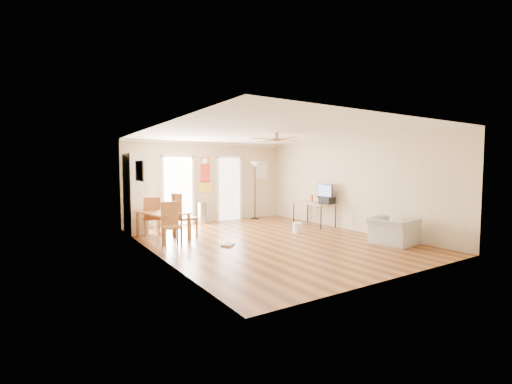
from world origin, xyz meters
TOP-DOWN VIEW (x-y plane):
  - floor at (0.00, 0.00)m, footprint 7.00×7.00m
  - ceiling at (0.00, 0.00)m, footprint 5.50×7.00m
  - wall_back at (0.00, 3.50)m, footprint 5.50×0.04m
  - wall_front at (0.00, -3.50)m, footprint 5.50×0.04m
  - wall_left at (-2.75, 0.00)m, footprint 0.04×7.00m
  - wall_right at (2.75, 0.00)m, footprint 0.04×7.00m
  - crown_molding at (0.00, 0.00)m, footprint 5.50×7.00m
  - kitchen_doorway at (-1.05, 3.48)m, footprint 0.90×0.10m
  - bathroom_doorway at (0.75, 3.48)m, footprint 0.80×0.10m
  - wall_decal at (-0.13, 3.48)m, footprint 0.46×0.03m
  - ac_grille at (2.05, 3.47)m, footprint 0.50×0.04m
  - framed_poster at (-2.73, 1.40)m, footprint 0.04×0.66m
  - ceiling_fan at (0.00, -0.30)m, footprint 1.24×1.24m
  - bookshelf at (-2.51, 2.79)m, footprint 0.56×1.02m
  - dining_table at (-2.15, 1.55)m, footprint 1.09×1.51m
  - dining_chair_right_a at (-1.60, 1.74)m, footprint 0.56×0.56m
  - dining_chair_right_b at (-1.60, 1.39)m, footprint 0.47×0.47m
  - dining_chair_near at (-2.22, 0.68)m, footprint 0.45×0.45m
  - dining_chair_far at (-2.24, 2.22)m, footprint 0.47×0.47m
  - trash_can at (-0.34, 3.24)m, footprint 0.38×0.38m
  - torchiere_lamp at (1.63, 3.22)m, footprint 0.38×0.38m
  - computer_desk at (2.37, 1.02)m, footprint 0.66×1.32m
  - imac at (2.47, 0.68)m, footprint 0.29×0.62m
  - keyboard at (2.20, 1.01)m, footprint 0.21×0.40m
  - printer at (2.45, 0.56)m, footprint 0.38×0.43m
  - orange_bottle at (2.30, 1.05)m, footprint 0.09×0.09m
  - wastebasket_a at (1.20, 0.39)m, footprint 0.29×0.29m
  - floor_cloth at (-1.14, 0.01)m, footprint 0.37×0.36m
  - armchair at (2.15, -1.91)m, footprint 0.93×1.03m

SIDE VIEW (x-z plane):
  - floor at x=0.00m, z-range 0.00..0.00m
  - floor_cloth at x=-1.14m, z-range 0.00..0.04m
  - wastebasket_a at x=1.20m, z-range 0.00..0.28m
  - armchair at x=2.15m, z-range 0.00..0.62m
  - trash_can at x=-0.34m, z-range 0.00..0.67m
  - dining_table at x=-2.15m, z-range 0.00..0.68m
  - computer_desk at x=2.37m, z-range 0.00..0.71m
  - dining_chair_near at x=-2.22m, z-range 0.00..0.99m
  - dining_chair_far at x=-2.24m, z-range 0.00..1.00m
  - dining_chair_right_a at x=-1.60m, z-range 0.00..1.10m
  - dining_chair_right_b at x=-1.60m, z-range 0.00..1.13m
  - keyboard at x=2.20m, z-range 0.71..0.72m
  - printer at x=2.45m, z-range 0.71..0.91m
  - orange_bottle at x=2.30m, z-range 0.71..0.95m
  - torchiere_lamp at x=1.63m, z-range 0.00..1.99m
  - imac at x=2.47m, z-range 0.71..1.29m
  - kitchen_doorway at x=-1.05m, z-range 0.00..2.10m
  - bathroom_doorway at x=0.75m, z-range 0.00..2.10m
  - bookshelf at x=-2.51m, z-range 0.00..2.17m
  - wall_back at x=0.00m, z-range 0.00..2.60m
  - wall_front at x=0.00m, z-range 0.00..2.60m
  - wall_left at x=-2.75m, z-range 0.00..2.60m
  - wall_right at x=2.75m, z-range 0.00..2.60m
  - wall_decal at x=-0.13m, z-range 1.00..2.10m
  - ac_grille at x=2.05m, z-range 1.40..2.00m
  - framed_poster at x=-2.73m, z-range 1.46..1.94m
  - ceiling_fan at x=0.00m, z-range 2.33..2.53m
  - crown_molding at x=0.00m, z-range 2.52..2.60m
  - ceiling at x=0.00m, z-range 2.60..2.60m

